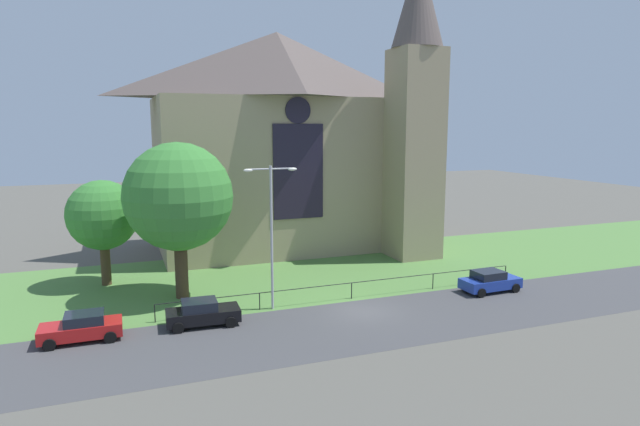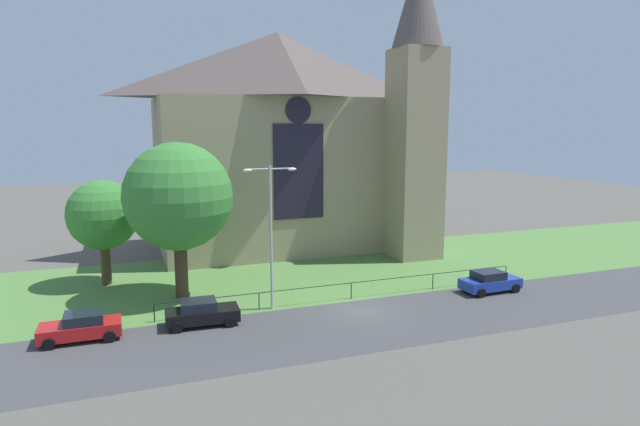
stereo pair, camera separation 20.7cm
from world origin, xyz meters
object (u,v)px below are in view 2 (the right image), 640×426
object	(u,v)px
parked_car_black	(201,313)
parked_car_blue	(490,281)
tree_left_far	(103,215)
streetlamp_near	(271,220)
tree_left_near	(178,197)
church_building	(288,140)
parked_car_red	(81,327)

from	to	relation	value
parked_car_black	parked_car_blue	bearing A→B (deg)	1.20
parked_car_blue	parked_car_black	bearing A→B (deg)	176.86
tree_left_far	parked_car_blue	world-z (taller)	tree_left_far
tree_left_far	streetlamp_near	bearing A→B (deg)	-43.60
tree_left_far	tree_left_near	xyz separation A→B (m)	(4.85, -5.05, 1.73)
church_building	streetlamp_near	bearing A→B (deg)	-110.64
streetlamp_near	parked_car_red	distance (m)	12.18
tree_left_near	streetlamp_near	size ratio (longest dim) A/B	1.15
church_building	parked_car_red	bearing A→B (deg)	-133.83
tree_left_near	parked_car_red	xyz separation A→B (m)	(-5.94, -5.74, -6.12)
parked_car_black	parked_car_red	bearing A→B (deg)	-177.22
streetlamp_near	parked_car_blue	bearing A→B (deg)	-6.91
church_building	tree_left_near	distance (m)	17.13
tree_left_far	parked_car_red	xyz separation A→B (m)	(-1.09, -10.79, -4.39)
parked_car_red	parked_car_blue	size ratio (longest dim) A/B	0.99
parked_car_blue	tree_left_far	bearing A→B (deg)	154.22
streetlamp_near	parked_car_black	size ratio (longest dim) A/B	2.13
church_building	streetlamp_near	xyz separation A→B (m)	(-6.31, -16.75, -4.56)
tree_left_near	parked_car_blue	bearing A→B (deg)	-17.13
church_building	parked_car_black	world-z (taller)	church_building
streetlamp_near	tree_left_far	bearing A→B (deg)	136.40
church_building	streetlamp_near	world-z (taller)	church_building
streetlamp_near	parked_car_red	xyz separation A→B (m)	(-11.04, -1.32, -4.97)
church_building	parked_car_blue	xyz separation A→B (m)	(8.96, -18.60, -9.53)
parked_car_blue	tree_left_near	bearing A→B (deg)	161.27
tree_left_far	parked_car_black	size ratio (longest dim) A/B	1.80
church_building	parked_car_blue	distance (m)	22.74
church_building	streetlamp_near	distance (m)	18.47
parked_car_black	parked_car_blue	world-z (taller)	same
tree_left_far	streetlamp_near	world-z (taller)	streetlamp_near
church_building	parked_car_blue	world-z (taller)	church_building
church_building	parked_car_black	xyz separation A→B (m)	(-10.91, -18.06, -9.53)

